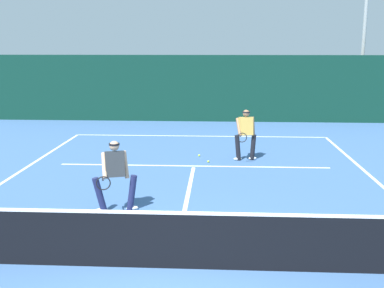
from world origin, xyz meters
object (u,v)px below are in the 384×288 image
player_near (115,173)px  tennis_ball (199,155)px  player_far (246,133)px  tennis_ball_extra (208,161)px  light_pole (365,19)px

player_near → tennis_ball: (1.59, 5.25, -0.82)m
player_near → tennis_ball: 5.54m
player_far → tennis_ball_extra: size_ratio=24.09×
tennis_ball_extra → player_near: bearing=-113.1°
player_near → tennis_ball: player_near is taller
player_far → tennis_ball: size_ratio=24.09×
tennis_ball_extra → player_far: bearing=18.8°
player_near → tennis_ball_extra: size_ratio=23.67×
player_far → light_pole: bearing=-136.6°
light_pole → tennis_ball_extra: bearing=-127.2°
tennis_ball → light_pole: size_ratio=0.01×
tennis_ball → player_far: bearing=-15.9°
tennis_ball → light_pole: light_pole is taller
tennis_ball_extra → light_pole: bearing=52.8°
player_far → light_pole: size_ratio=0.20×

